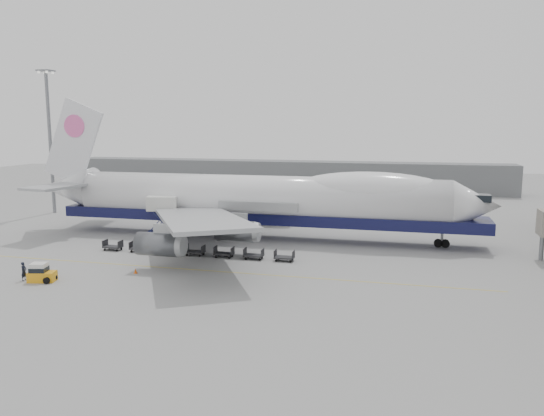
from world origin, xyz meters
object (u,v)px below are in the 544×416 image
(airliner, at_px, (262,199))
(catering_truck, at_px, (163,214))
(baggage_tug, at_px, (41,273))
(ground_worker, at_px, (24,271))

(airliner, distance_m, catering_truck, 14.13)
(catering_truck, distance_m, baggage_tug, 22.77)
(airliner, height_order, catering_truck, airliner)
(airliner, distance_m, ground_worker, 32.25)
(baggage_tug, xyz_separation_m, ground_worker, (-1.89, -0.17, 0.12))
(airliner, xyz_separation_m, catering_truck, (-13.51, -3.52, -2.20))
(catering_truck, bearing_deg, ground_worker, -115.30)
(airliner, bearing_deg, ground_worker, -125.03)
(ground_worker, bearing_deg, airliner, -38.80)
(catering_truck, bearing_deg, airliner, 1.32)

